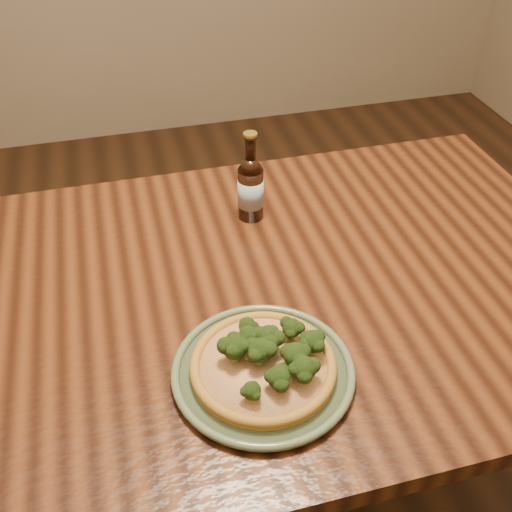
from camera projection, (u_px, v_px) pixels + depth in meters
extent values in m
cube|color=#4B2410|center=(209.00, 301.00, 1.15)|extent=(1.60, 0.90, 0.04)
cylinder|color=#4B2410|center=(427.00, 264.00, 1.82)|extent=(0.07, 0.07, 0.71)
cylinder|color=#576747|center=(263.00, 373.00, 0.98)|extent=(0.28, 0.28, 0.01)
torus|color=#576747|center=(263.00, 370.00, 0.98)|extent=(0.30, 0.30, 0.01)
torus|color=#576747|center=(263.00, 370.00, 0.98)|extent=(0.24, 0.24, 0.01)
cylinder|color=#AA7826|center=(263.00, 368.00, 0.97)|extent=(0.24, 0.24, 0.01)
torus|color=#AA7826|center=(263.00, 365.00, 0.97)|extent=(0.24, 0.24, 0.02)
cylinder|color=beige|center=(263.00, 365.00, 0.97)|extent=(0.21, 0.21, 0.01)
sphere|color=#2F4A17|center=(260.00, 350.00, 0.95)|extent=(0.06, 0.06, 0.04)
sphere|color=#2F4A17|center=(279.00, 377.00, 0.91)|extent=(0.05, 0.05, 0.04)
sphere|color=#2F4A17|center=(304.00, 368.00, 0.92)|extent=(0.04, 0.04, 0.04)
sphere|color=#2F4A17|center=(292.00, 328.00, 1.00)|extent=(0.04, 0.04, 0.03)
sphere|color=#2F4A17|center=(234.00, 347.00, 0.95)|extent=(0.05, 0.05, 0.04)
sphere|color=#2F4A17|center=(249.00, 336.00, 0.98)|extent=(0.04, 0.04, 0.03)
sphere|color=#2F4A17|center=(313.00, 342.00, 0.97)|extent=(0.05, 0.05, 0.04)
sphere|color=#2F4A17|center=(269.00, 337.00, 0.97)|extent=(0.05, 0.05, 0.04)
sphere|color=#2F4A17|center=(296.00, 355.00, 0.94)|extent=(0.05, 0.05, 0.04)
sphere|color=#2F4A17|center=(252.00, 391.00, 0.90)|extent=(0.04, 0.04, 0.03)
sphere|color=#2F4A17|center=(247.00, 326.00, 1.00)|extent=(0.04, 0.04, 0.03)
cylinder|color=black|center=(251.00, 194.00, 1.30)|extent=(0.06, 0.06, 0.12)
cone|color=black|center=(250.00, 164.00, 1.25)|extent=(0.06, 0.06, 0.03)
cylinder|color=black|center=(250.00, 147.00, 1.22)|extent=(0.02, 0.02, 0.05)
torus|color=black|center=(250.00, 137.00, 1.21)|extent=(0.03, 0.03, 0.00)
cylinder|color=#A58C33|center=(250.00, 134.00, 1.20)|extent=(0.03, 0.03, 0.01)
cylinder|color=#9CAEBC|center=(251.00, 192.00, 1.29)|extent=(0.06, 0.06, 0.06)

